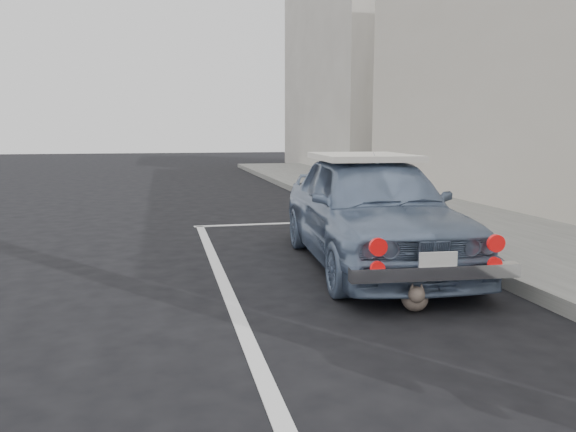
% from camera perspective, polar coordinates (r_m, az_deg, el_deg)
% --- Properties ---
extents(ground, '(80.00, 80.00, 0.00)m').
position_cam_1_polar(ground, '(3.47, 14.96, -18.30)').
color(ground, black).
rests_on(ground, ground).
extents(building_far, '(3.50, 10.00, 8.00)m').
position_cam_1_polar(building_far, '(24.17, 6.49, 14.32)').
color(building_far, '#B0ABA0').
rests_on(building_far, ground).
extents(pline_front, '(3.00, 0.12, 0.01)m').
position_cam_1_polar(pline_front, '(9.57, -0.54, -0.76)').
color(pline_front, silver).
rests_on(pline_front, ground).
extents(pline_side, '(0.12, 7.00, 0.01)m').
position_cam_1_polar(pline_side, '(5.96, -6.65, -6.55)').
color(pline_side, silver).
rests_on(pline_side, ground).
extents(retro_coupe, '(1.85, 4.00, 1.32)m').
position_cam_1_polar(retro_coupe, '(6.60, 8.40, 0.78)').
color(retro_coupe, '#6D82A1').
rests_on(retro_coupe, ground).
extents(cat, '(0.34, 0.50, 0.28)m').
position_cam_1_polar(cat, '(5.07, 12.76, -7.96)').
color(cat, '#63554B').
rests_on(cat, ground).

